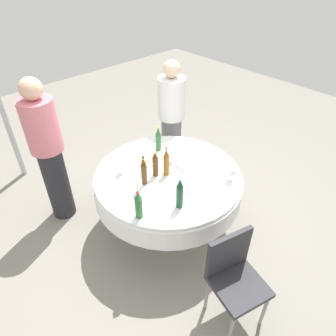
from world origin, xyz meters
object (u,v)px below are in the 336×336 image
at_px(bottle_brown_north, 155,164).
at_px(person_north, 48,151).
at_px(bottle_brown_far, 144,171).
at_px(wine_glass_outer, 120,166).
at_px(bottle_green_left, 139,205).
at_px(bottle_dark_green_east, 180,193).
at_px(dining_table, 168,185).
at_px(plate_right, 189,185).
at_px(wine_glass_east, 231,172).
at_px(wine_glass_near, 172,155).
at_px(plate_mid, 145,160).
at_px(person_far, 171,119).
at_px(bottle_amber_near, 166,162).
at_px(bottle_green_outer, 158,139).
at_px(chair_near, 234,273).
at_px(wine_glass_rear, 138,184).

relative_size(bottle_brown_north, person_north, 0.17).
relative_size(bottle_brown_north, bottle_brown_far, 0.89).
xyz_separation_m(wine_glass_outer, person_north, (0.66, 0.44, 0.05)).
height_order(bottle_green_left, bottle_dark_green_east, bottle_dark_green_east).
bearing_deg(wine_glass_outer, dining_table, -134.28).
xyz_separation_m(wine_glass_outer, plate_right, (-0.61, -0.36, -0.09)).
height_order(dining_table, bottle_green_left, bottle_green_left).
height_order(wine_glass_east, plate_right, wine_glass_east).
bearing_deg(wine_glass_near, bottle_green_left, 117.32).
distance_m(wine_glass_near, plate_mid, 0.30).
relative_size(bottle_green_left, wine_glass_east, 2.04).
distance_m(wine_glass_east, person_far, 1.28).
height_order(bottle_amber_near, wine_glass_east, bottle_amber_near).
bearing_deg(plate_mid, wine_glass_near, -136.93).
distance_m(dining_table, bottle_amber_near, 0.29).
bearing_deg(plate_mid, bottle_brown_far, 139.44).
bearing_deg(wine_glass_near, wine_glass_outer, 67.65).
bearing_deg(bottle_amber_near, bottle_brown_north, 55.12).
relative_size(bottle_green_outer, person_north, 0.18).
height_order(bottle_green_left, bottle_amber_near, bottle_amber_near).
distance_m(wine_glass_east, plate_mid, 0.93).
height_order(wine_glass_east, person_far, person_far).
xyz_separation_m(wine_glass_east, plate_right, (0.22, 0.37, -0.09)).
bearing_deg(bottle_amber_near, person_north, 37.87).
bearing_deg(wine_glass_near, bottle_brown_north, 100.91).
relative_size(wine_glass_outer, person_far, 0.08).
bearing_deg(plate_right, wine_glass_outer, 30.81).
relative_size(dining_table, wine_glass_outer, 11.63).
distance_m(bottle_brown_far, person_north, 1.08).
distance_m(bottle_brown_north, bottle_green_left, 0.59).
distance_m(dining_table, chair_near, 1.14).
xyz_separation_m(dining_table, wine_glass_near, (0.12, -0.17, 0.24)).
bearing_deg(person_north, wine_glass_east, -90.05).
relative_size(bottle_green_outer, plate_mid, 1.14).
xyz_separation_m(bottle_green_outer, chair_near, (-1.50, 0.53, -0.36)).
bearing_deg(bottle_brown_far, dining_table, -99.74).
bearing_deg(bottle_brown_far, person_north, 28.23).
relative_size(wine_glass_east, chair_near, 0.16).
height_order(bottle_brown_far, plate_right, bottle_brown_far).
xyz_separation_m(bottle_amber_near, wine_glass_rear, (-0.03, 0.38, -0.05)).
bearing_deg(plate_mid, dining_table, -175.32).
bearing_deg(chair_near, dining_table, -90.00).
xyz_separation_m(wine_glass_rear, plate_right, (-0.25, -0.41, -0.09)).
height_order(bottle_brown_far, wine_glass_rear, bottle_brown_far).
distance_m(bottle_brown_north, wine_glass_rear, 0.31).
height_order(bottle_brown_north, person_north, person_north).
distance_m(wine_glass_rear, chair_near, 1.13).
xyz_separation_m(bottle_dark_green_east, plate_mid, (0.75, -0.22, -0.14)).
bearing_deg(plate_right, bottle_brown_north, 19.78).
bearing_deg(bottle_brown_north, person_far, -52.07).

